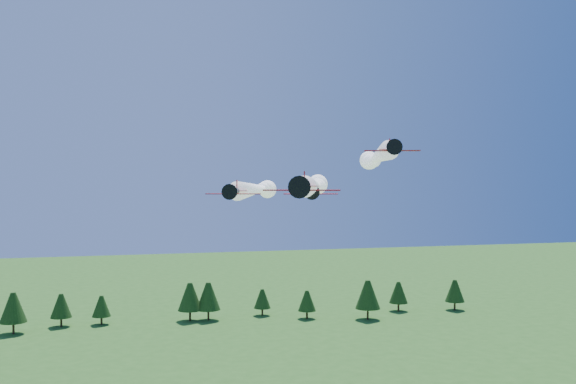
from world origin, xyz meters
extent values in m
cylinder|color=black|center=(-3.76, -10.34, 41.07)|extent=(3.14, 6.12, 1.13)
cone|color=black|center=(-4.98, -13.69, 41.07)|extent=(1.41, 1.34, 1.13)
cone|color=black|center=(-5.21, -14.33, 41.07)|extent=(0.64, 0.65, 0.50)
cylinder|color=black|center=(-5.27, -14.51, 41.07)|extent=(2.25, 0.85, 2.37)
cube|color=red|center=(-3.92, -10.77, 40.71)|extent=(8.39, 4.29, 0.14)
cube|color=red|center=(-2.39, -6.57, 41.13)|extent=(3.41, 2.02, 0.08)
cube|color=red|center=(-2.36, -6.46, 42.04)|extent=(0.46, 1.04, 1.64)
ellipsoid|color=#7EA6C3|center=(-4.11, -11.30, 41.53)|extent=(1.23, 1.55, 0.71)
sphere|color=white|center=(10.16, 28.08, 41.07)|extent=(2.30, 2.30, 2.30)
sphere|color=white|center=(11.91, 32.91, 41.07)|extent=(3.00, 3.00, 3.00)
sphere|color=white|center=(13.67, 37.75, 41.07)|extent=(3.70, 3.70, 3.70)
cylinder|color=black|center=(-9.13, 2.22, 40.41)|extent=(2.42, 5.06, 0.93)
cone|color=black|center=(-10.03, -0.57, 40.41)|extent=(1.14, 1.08, 0.93)
cone|color=black|center=(-10.20, -1.10, 40.41)|extent=(0.52, 0.52, 0.41)
cylinder|color=black|center=(-10.25, -1.25, 40.41)|extent=(1.87, 0.63, 1.95)
cube|color=red|center=(-9.25, 1.86, 40.12)|extent=(6.93, 3.30, 0.11)
cube|color=red|center=(-8.12, 5.36, 40.46)|extent=(2.81, 1.58, 0.07)
cube|color=red|center=(-8.09, 5.45, 41.20)|extent=(0.35, 0.87, 1.35)
ellipsoid|color=#7EA6C3|center=(-9.39, 1.42, 40.78)|extent=(0.98, 1.27, 0.58)
sphere|color=white|center=(3.54, 41.63, 40.41)|extent=(2.30, 2.30, 2.30)
sphere|color=white|center=(5.17, 46.70, 40.41)|extent=(3.00, 3.00, 3.00)
sphere|color=white|center=(6.80, 51.77, 40.41)|extent=(3.70, 3.70, 3.70)
cylinder|color=black|center=(9.41, -4.61, 45.74)|extent=(2.50, 4.99, 0.92)
cone|color=black|center=(8.46, -7.34, 45.74)|extent=(1.14, 1.08, 0.92)
cone|color=black|center=(8.28, -7.86, 45.74)|extent=(0.52, 0.52, 0.40)
cylinder|color=black|center=(8.23, -8.01, 45.74)|extent=(1.83, 0.67, 1.93)
cube|color=red|center=(9.29, -4.96, 45.45)|extent=(6.83, 3.40, 0.11)
cube|color=red|center=(10.48, -1.53, 45.79)|extent=(2.77, 1.61, 0.06)
cube|color=red|center=(10.51, -1.44, 46.52)|extent=(0.36, 0.85, 1.33)
ellipsoid|color=#7EA6C3|center=(9.14, -5.39, 46.11)|extent=(0.99, 1.26, 0.57)
sphere|color=white|center=(22.61, 33.34, 45.74)|extent=(2.30, 2.30, 2.30)
sphere|color=white|center=(24.31, 38.22, 45.74)|extent=(3.00, 3.00, 3.00)
sphere|color=white|center=(26.00, 43.09, 45.74)|extent=(3.70, 3.70, 3.70)
cylinder|color=black|center=(2.73, 7.83, 40.28)|extent=(2.34, 5.58, 1.02)
cone|color=black|center=(1.94, 4.72, 40.28)|extent=(1.21, 1.14, 1.02)
cone|color=black|center=(1.78, 4.12, 40.28)|extent=(0.55, 0.55, 0.45)
cylinder|color=black|center=(1.74, 3.96, 40.28)|extent=(2.08, 0.57, 2.14)
cube|color=red|center=(2.63, 7.43, 39.95)|extent=(7.64, 3.19, 0.12)
cube|color=red|center=(3.62, 11.33, 40.33)|extent=(3.08, 1.57, 0.07)
cube|color=red|center=(3.64, 11.43, 41.14)|extent=(0.33, 0.96, 1.48)
ellipsoid|color=#7EA6C3|center=(2.50, 6.94, 40.69)|extent=(1.01, 1.37, 0.64)
cylinder|color=#382314|center=(49.96, 103.21, 1.65)|extent=(0.60, 0.60, 3.31)
cone|color=black|center=(49.96, 103.21, 7.56)|extent=(7.56, 7.56, 8.50)
cylinder|color=#382314|center=(-2.37, 114.96, 1.59)|extent=(0.60, 0.60, 3.19)
cone|color=black|center=(-2.37, 114.96, 7.29)|extent=(7.29, 7.29, 8.20)
cylinder|color=#382314|center=(-51.00, 110.94, 1.58)|extent=(0.60, 0.60, 3.17)
cone|color=black|center=(-51.00, 110.94, 7.24)|extent=(7.24, 7.24, 8.15)
cylinder|color=#382314|center=(3.06, 114.38, 1.59)|extent=(0.60, 0.60, 3.18)
cone|color=black|center=(3.06, 114.38, 7.28)|extent=(7.28, 7.28, 8.19)
cylinder|color=#382314|center=(20.29, 117.00, 1.15)|extent=(0.60, 0.60, 2.30)
cone|color=black|center=(20.29, 117.00, 5.26)|extent=(5.26, 5.26, 5.91)
cylinder|color=#382314|center=(82.73, 109.24, 1.37)|extent=(0.60, 0.60, 2.73)
cone|color=black|center=(82.73, 109.24, 6.25)|extent=(6.25, 6.25, 7.03)
cylinder|color=#382314|center=(-27.92, 116.72, 1.18)|extent=(0.60, 0.60, 2.36)
cone|color=black|center=(-27.92, 116.72, 5.38)|extent=(5.38, 5.38, 6.06)
cylinder|color=#382314|center=(32.44, 108.98, 1.19)|extent=(0.60, 0.60, 2.39)
cone|color=black|center=(32.44, 108.98, 5.46)|extent=(5.46, 5.46, 6.14)
cylinder|color=#382314|center=(-39.07, 116.85, 1.32)|extent=(0.60, 0.60, 2.64)
cone|color=black|center=(-39.07, 116.85, 6.04)|extent=(6.04, 6.04, 6.79)
cylinder|color=#382314|center=(64.28, 112.38, 1.32)|extent=(0.60, 0.60, 2.63)
cone|color=black|center=(64.28, 112.38, 6.02)|extent=(6.02, 6.02, 6.77)
camera|label=1|loc=(-23.30, -77.62, 41.57)|focal=40.00mm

